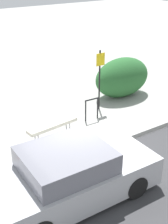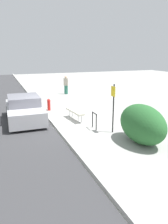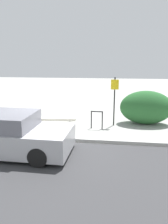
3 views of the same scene
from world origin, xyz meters
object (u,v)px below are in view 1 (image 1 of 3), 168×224
at_px(bike_rack, 92,107).
at_px(parked_car_near, 71,175).
at_px(bench, 53,125).
at_px(sign_post, 100,75).

xyz_separation_m(bike_rack, parked_car_near, (-2.70, -3.05, 0.13)).
height_order(bench, parked_car_near, parked_car_near).
height_order(bench, bike_rack, bike_rack).
relative_size(sign_post, parked_car_near, 0.56).
bearing_deg(bike_rack, parked_car_near, -131.59).
xyz_separation_m(sign_post, parked_car_near, (-3.47, -3.65, -0.75)).
bearing_deg(bike_rack, sign_post, 38.19).
bearing_deg(sign_post, bench, -158.63).
relative_size(bike_rack, parked_car_near, 0.20).
bearing_deg(sign_post, parked_car_near, -133.55).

